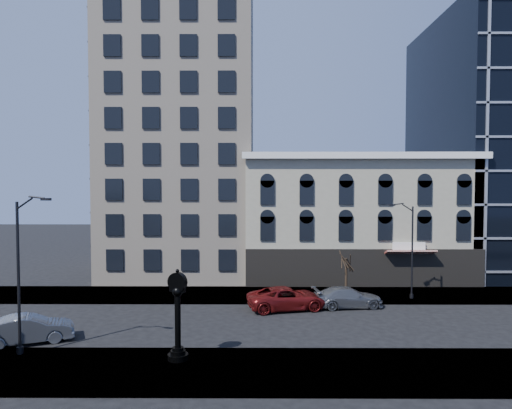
{
  "coord_description": "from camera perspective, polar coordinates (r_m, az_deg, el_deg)",
  "views": [
    {
      "loc": [
        2.19,
        -30.83,
        9.44
      ],
      "look_at": [
        2.0,
        4.0,
        8.0
      ],
      "focal_mm": 32.0,
      "sensor_mm": 36.0,
      "label": 1
    }
  ],
  "objects": [
    {
      "name": "street_lamp_near",
      "position": [
        27.81,
        -26.67,
        -3.2
      ],
      "size": [
        2.27,
        0.84,
        8.94
      ],
      "rotation": [
        0.0,
        0.0,
        -0.26
      ],
      "color": "black",
      "rests_on": "sidewalk_near"
    },
    {
      "name": "victorian_row",
      "position": [
        47.87,
        12.14,
        -1.81
      ],
      "size": [
        22.6,
        11.19,
        12.5
      ],
      "color": "#A6A189",
      "rests_on": "ground"
    },
    {
      "name": "ground",
      "position": [
        32.32,
        -3.71,
        -14.62
      ],
      "size": [
        160.0,
        160.0,
        0.0
      ],
      "primitive_type": "plane",
      "color": "black",
      "rests_on": "ground"
    },
    {
      "name": "street_clock",
      "position": [
        25.45,
        -9.76,
        -13.9
      ],
      "size": [
        1.11,
        1.11,
        4.89
      ],
      "rotation": [
        0.0,
        0.0,
        -0.35
      ],
      "color": "black",
      "rests_on": "sidewalk_near"
    },
    {
      "name": "street_lamp_far",
      "position": [
        39.35,
        18.26,
        -2.48
      ],
      "size": [
        2.04,
        0.75,
        8.05
      ],
      "rotation": [
        0.0,
        0.0,
        3.4
      ],
      "color": "black",
      "rests_on": "sidewalk_far"
    },
    {
      "name": "car_far_b",
      "position": [
        36.77,
        11.41,
        -11.3
      ],
      "size": [
        5.64,
        2.87,
        1.57
      ],
      "primitive_type": "imported",
      "rotation": [
        0.0,
        0.0,
        1.7
      ],
      "color": "#595B60",
      "rests_on": "ground"
    },
    {
      "name": "sidewalk_far",
      "position": [
        40.01,
        -2.89,
        -11.19
      ],
      "size": [
        160.0,
        6.0,
        0.12
      ],
      "primitive_type": "cube",
      "color": "gray",
      "rests_on": "ground"
    },
    {
      "name": "bare_tree_far",
      "position": [
        39.01,
        11.22,
        -6.61
      ],
      "size": [
        2.52,
        2.52,
        4.33
      ],
      "color": "#312418",
      "rests_on": "sidewalk_far"
    },
    {
      "name": "car_near_b",
      "position": [
        31.43,
        -26.56,
        -13.77
      ],
      "size": [
        5.38,
        3.68,
        1.68
      ],
      "primitive_type": "imported",
      "rotation": [
        0.0,
        0.0,
        1.99
      ],
      "color": "#595B60",
      "rests_on": "ground"
    },
    {
      "name": "car_far_a",
      "position": [
        35.59,
        3.93,
        -11.61
      ],
      "size": [
        6.57,
        4.07,
        1.7
      ],
      "primitive_type": "imported",
      "rotation": [
        0.0,
        0.0,
        1.79
      ],
      "color": "maroon",
      "rests_on": "ground"
    },
    {
      "name": "sidewalk_near",
      "position": [
        24.78,
        -5.08,
        -19.88
      ],
      "size": [
        160.0,
        6.0,
        0.12
      ],
      "primitive_type": "cube",
      "color": "gray",
      "rests_on": "ground"
    },
    {
      "name": "cream_tower",
      "position": [
        51.36,
        -9.25,
        13.43
      ],
      "size": [
        15.9,
        15.4,
        42.5
      ],
      "color": "beige",
      "rests_on": "ground"
    }
  ]
}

